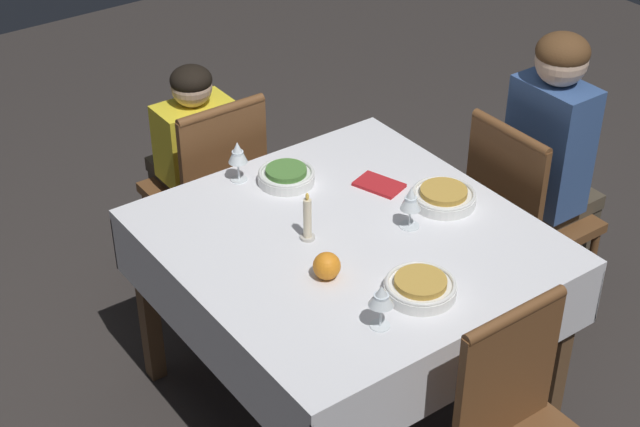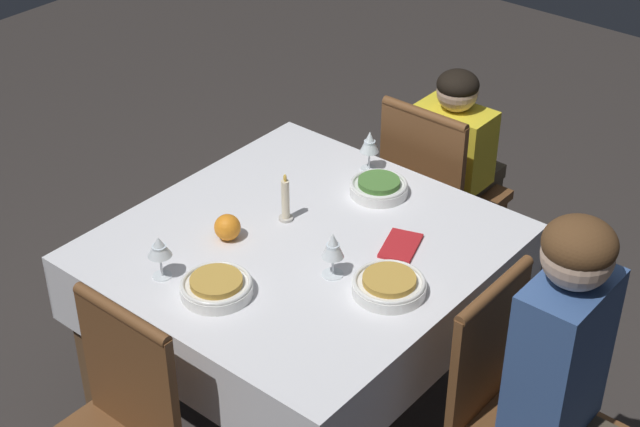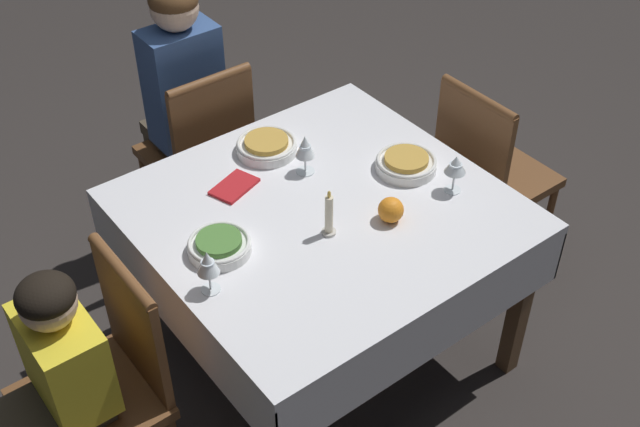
{
  "view_description": "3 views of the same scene",
  "coord_description": "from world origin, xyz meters",
  "px_view_note": "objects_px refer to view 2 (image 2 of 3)",
  "views": [
    {
      "loc": [
        -2.08,
        1.62,
        2.58
      ],
      "look_at": [
        0.04,
        0.09,
        0.83
      ],
      "focal_mm": 55.0,
      "sensor_mm": 36.0,
      "label": 1
    },
    {
      "loc": [
        -1.97,
        -1.72,
        2.55
      ],
      "look_at": [
        0.06,
        -0.03,
        0.83
      ],
      "focal_mm": 55.0,
      "sensor_mm": 36.0,
      "label": 2
    },
    {
      "loc": [
        1.28,
        1.67,
        2.47
      ],
      "look_at": [
        0.08,
        0.09,
        0.81
      ],
      "focal_mm": 45.0,
      "sensor_mm": 36.0,
      "label": 3
    }
  ],
  "objects_px": {
    "chair_east": "(436,191)",
    "wine_glass_west": "(159,248)",
    "bowl_south": "(389,285)",
    "napkin_red_folded": "(401,246)",
    "person_adult_denim": "(572,388)",
    "candle_centerpiece": "(285,202)",
    "orange_fruit": "(227,227)",
    "wine_glass_east": "(370,143)",
    "bowl_east": "(379,187)",
    "bowl_west": "(217,286)",
    "person_child_yellow": "(460,166)",
    "dining_table": "(301,263)",
    "chair_south": "(516,411)",
    "wine_glass_south": "(333,247)"
  },
  "relations": [
    {
      "from": "bowl_east",
      "to": "orange_fruit",
      "type": "xyz_separation_m",
      "value": [
        -0.53,
        0.21,
        0.02
      ]
    },
    {
      "from": "wine_glass_west",
      "to": "orange_fruit",
      "type": "relative_size",
      "value": 1.67
    },
    {
      "from": "person_child_yellow",
      "to": "napkin_red_folded",
      "type": "relative_size",
      "value": 5.2
    },
    {
      "from": "chair_east",
      "to": "candle_centerpiece",
      "type": "relative_size",
      "value": 5.16
    },
    {
      "from": "person_adult_denim",
      "to": "bowl_east",
      "type": "relative_size",
      "value": 5.97
    },
    {
      "from": "person_adult_denim",
      "to": "wine_glass_west",
      "type": "bearing_deg",
      "value": 109.19
    },
    {
      "from": "dining_table",
      "to": "wine_glass_west",
      "type": "relative_size",
      "value": 8.18
    },
    {
      "from": "dining_table",
      "to": "napkin_red_folded",
      "type": "xyz_separation_m",
      "value": [
        0.18,
        -0.27,
        0.09
      ]
    },
    {
      "from": "bowl_west",
      "to": "candle_centerpiece",
      "type": "height_order",
      "value": "candle_centerpiece"
    },
    {
      "from": "chair_south",
      "to": "bowl_south",
      "type": "height_order",
      "value": "chair_south"
    },
    {
      "from": "napkin_red_folded",
      "to": "chair_east",
      "type": "bearing_deg",
      "value": 24.16
    },
    {
      "from": "person_child_yellow",
      "to": "bowl_south",
      "type": "height_order",
      "value": "person_child_yellow"
    },
    {
      "from": "orange_fruit",
      "to": "napkin_red_folded",
      "type": "height_order",
      "value": "orange_fruit"
    },
    {
      "from": "chair_east",
      "to": "napkin_red_folded",
      "type": "xyz_separation_m",
      "value": [
        -0.68,
        -0.3,
        0.24
      ]
    },
    {
      "from": "person_adult_denim",
      "to": "napkin_red_folded",
      "type": "distance_m",
      "value": 0.74
    },
    {
      "from": "chair_south",
      "to": "wine_glass_south",
      "type": "distance_m",
      "value": 0.72
    },
    {
      "from": "person_adult_denim",
      "to": "candle_centerpiece",
      "type": "height_order",
      "value": "person_adult_denim"
    },
    {
      "from": "dining_table",
      "to": "wine_glass_south",
      "type": "bearing_deg",
      "value": -111.66
    },
    {
      "from": "bowl_west",
      "to": "napkin_red_folded",
      "type": "xyz_separation_m",
      "value": [
        0.55,
        -0.28,
        -0.02
      ]
    },
    {
      "from": "wine_glass_west",
      "to": "napkin_red_folded",
      "type": "distance_m",
      "value": 0.77
    },
    {
      "from": "person_child_yellow",
      "to": "bowl_south",
      "type": "distance_m",
      "value": 1.16
    },
    {
      "from": "bowl_west",
      "to": "candle_centerpiece",
      "type": "xyz_separation_m",
      "value": [
        0.44,
        0.11,
        0.04
      ]
    },
    {
      "from": "orange_fruit",
      "to": "napkin_red_folded",
      "type": "xyz_separation_m",
      "value": [
        0.32,
        -0.46,
        -0.04
      ]
    },
    {
      "from": "wine_glass_east",
      "to": "bowl_south",
      "type": "bearing_deg",
      "value": -137.95
    },
    {
      "from": "bowl_south",
      "to": "napkin_red_folded",
      "type": "relative_size",
      "value": 1.19
    },
    {
      "from": "chair_east",
      "to": "person_child_yellow",
      "type": "xyz_separation_m",
      "value": [
        0.17,
        -0.0,
        0.04
      ]
    },
    {
      "from": "bowl_east",
      "to": "orange_fruit",
      "type": "height_order",
      "value": "orange_fruit"
    },
    {
      "from": "person_child_yellow",
      "to": "bowl_east",
      "type": "bearing_deg",
      "value": 94.88
    },
    {
      "from": "wine_glass_east",
      "to": "person_adult_denim",
      "type": "bearing_deg",
      "value": -115.15
    },
    {
      "from": "bowl_west",
      "to": "bowl_east",
      "type": "bearing_deg",
      "value": -2.53
    },
    {
      "from": "bowl_west",
      "to": "wine_glass_west",
      "type": "bearing_deg",
      "value": 103.65
    },
    {
      "from": "bowl_east",
      "to": "person_child_yellow",
      "type": "bearing_deg",
      "value": 4.88
    },
    {
      "from": "bowl_south",
      "to": "wine_glass_east",
      "type": "bearing_deg",
      "value": 42.05
    },
    {
      "from": "dining_table",
      "to": "bowl_west",
      "type": "distance_m",
      "value": 0.39
    },
    {
      "from": "candle_centerpiece",
      "to": "orange_fruit",
      "type": "relative_size",
      "value": 2.03
    },
    {
      "from": "person_child_yellow",
      "to": "chair_south",
      "type": "bearing_deg",
      "value": 130.09
    },
    {
      "from": "candle_centerpiece",
      "to": "napkin_red_folded",
      "type": "relative_size",
      "value": 0.93
    },
    {
      "from": "person_adult_denim",
      "to": "napkin_red_folded",
      "type": "height_order",
      "value": "person_adult_denim"
    },
    {
      "from": "chair_south",
      "to": "chair_east",
      "type": "xyz_separation_m",
      "value": [
        0.86,
        0.87,
        0.0
      ]
    },
    {
      "from": "bowl_west",
      "to": "bowl_south",
      "type": "bearing_deg",
      "value": -49.5
    },
    {
      "from": "wine_glass_west",
      "to": "napkin_red_folded",
      "type": "height_order",
      "value": "wine_glass_west"
    },
    {
      "from": "wine_glass_south",
      "to": "bowl_west",
      "type": "relative_size",
      "value": 0.7
    },
    {
      "from": "bowl_west",
      "to": "orange_fruit",
      "type": "bearing_deg",
      "value": 37.67
    },
    {
      "from": "chair_east",
      "to": "bowl_south",
      "type": "height_order",
      "value": "chair_east"
    },
    {
      "from": "chair_east",
      "to": "wine_glass_west",
      "type": "xyz_separation_m",
      "value": [
        -1.27,
        0.17,
        0.34
      ]
    },
    {
      "from": "orange_fruit",
      "to": "person_child_yellow",
      "type": "bearing_deg",
      "value": -7.79
    },
    {
      "from": "wine_glass_west",
      "to": "candle_centerpiece",
      "type": "xyz_separation_m",
      "value": [
        0.48,
        -0.08,
        -0.04
      ]
    },
    {
      "from": "candle_centerpiece",
      "to": "bowl_east",
      "type": "bearing_deg",
      "value": -23.13
    },
    {
      "from": "chair_south",
      "to": "bowl_east",
      "type": "distance_m",
      "value": 0.94
    },
    {
      "from": "dining_table",
      "to": "wine_glass_west",
      "type": "distance_m",
      "value": 0.51
    }
  ]
}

